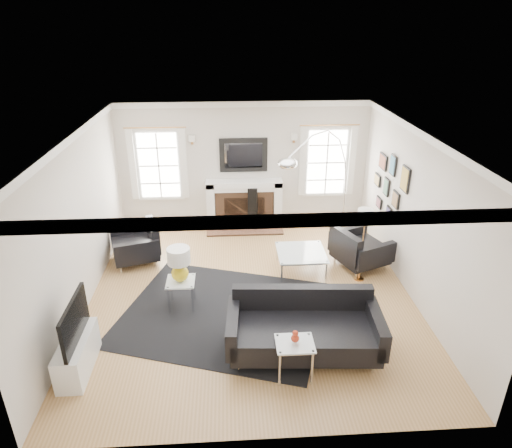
{
  "coord_description": "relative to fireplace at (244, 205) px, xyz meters",
  "views": [
    {
      "loc": [
        -0.34,
        -6.72,
        4.45
      ],
      "look_at": [
        0.11,
        0.3,
        1.21
      ],
      "focal_mm": 32.0,
      "sensor_mm": 36.0,
      "label": 1
    }
  ],
  "objects": [
    {
      "name": "left_wall",
      "position": [
        -2.75,
        -2.79,
        0.86
      ],
      "size": [
        0.04,
        6.0,
        2.8
      ],
      "primitive_type": "cube",
      "color": "beige",
      "rests_on": "floor"
    },
    {
      "name": "window_left",
      "position": [
        -1.85,
        0.16,
        0.92
      ],
      "size": [
        1.24,
        0.15,
        1.62
      ],
      "color": "white",
      "rests_on": "back_wall"
    },
    {
      "name": "stick_floor_lamp",
      "position": [
        2.01,
        -2.43,
        0.67
      ],
      "size": [
        0.28,
        0.28,
        1.4
      ],
      "color": "#C98845",
      "rests_on": "floor"
    },
    {
      "name": "sofa",
      "position": [
        0.68,
        -4.28,
        -0.16
      ],
      "size": [
        2.23,
        1.14,
        0.71
      ],
      "color": "black",
      "rests_on": "floor"
    },
    {
      "name": "arc_floor_lamp",
      "position": [
        1.47,
        -0.95,
        0.81
      ],
      "size": [
        1.77,
        1.64,
        2.5
      ],
      "color": "white",
      "rests_on": "floor"
    },
    {
      "name": "window_right",
      "position": [
        1.85,
        0.16,
        0.92
      ],
      "size": [
        1.24,
        0.15,
        1.62
      ],
      "color": "white",
      "rests_on": "back_wall"
    },
    {
      "name": "speaker_tower",
      "position": [
        0.19,
        -0.14,
        -0.04
      ],
      "size": [
        0.24,
        0.24,
        1.0
      ],
      "primitive_type": "cube",
      "rotation": [
        0.0,
        0.0,
        -0.24
      ],
      "color": "black",
      "rests_on": "floor"
    },
    {
      "name": "right_wall",
      "position": [
        2.75,
        -2.79,
        0.86
      ],
      "size": [
        0.04,
        6.0,
        2.8
      ],
      "primitive_type": "cube",
      "color": "beige",
      "rests_on": "floor"
    },
    {
      "name": "area_rug",
      "position": [
        -0.49,
        -3.32,
        -0.54
      ],
      "size": [
        3.79,
        3.45,
        0.01
      ],
      "primitive_type": "cube",
      "rotation": [
        0.0,
        0.0,
        -0.31
      ],
      "color": "black",
      "rests_on": "floor"
    },
    {
      "name": "front_wall",
      "position": [
        0.0,
        -5.79,
        0.86
      ],
      "size": [
        5.5,
        0.04,
        2.8
      ],
      "primitive_type": "cube",
      "color": "beige",
      "rests_on": "floor"
    },
    {
      "name": "mantel_mirror",
      "position": [
        0.0,
        0.16,
        1.11
      ],
      "size": [
        1.05,
        0.07,
        0.75
      ],
      "color": "black",
      "rests_on": "back_wall"
    },
    {
      "name": "side_table_left",
      "position": [
        -1.16,
        -3.09,
        -0.14
      ],
      "size": [
        0.46,
        0.46,
        0.5
      ],
      "color": "silver",
      "rests_on": "floor"
    },
    {
      "name": "gourd_lamp",
      "position": [
        -1.16,
        -3.09,
        0.3
      ],
      "size": [
        0.37,
        0.37,
        0.59
      ],
      "color": "yellow",
      "rests_on": "side_table_left"
    },
    {
      "name": "coffee_table",
      "position": [
        0.99,
        -2.04,
        -0.18
      ],
      "size": [
        0.9,
        0.9,
        0.4
      ],
      "color": "silver",
      "rests_on": "floor"
    },
    {
      "name": "gallery_wall",
      "position": [
        2.72,
        -1.5,
        0.99
      ],
      "size": [
        0.04,
        1.73,
        1.29
      ],
      "color": "black",
      "rests_on": "right_wall"
    },
    {
      "name": "floor",
      "position": [
        0.0,
        -2.79,
        -0.54
      ],
      "size": [
        6.0,
        6.0,
        0.0
      ],
      "primitive_type": "plane",
      "color": "#A97946",
      "rests_on": "ground"
    },
    {
      "name": "back_wall",
      "position": [
        0.0,
        0.21,
        0.86
      ],
      "size": [
        5.5,
        0.04,
        2.8
      ],
      "primitive_type": "cube",
      "color": "beige",
      "rests_on": "floor"
    },
    {
      "name": "tv_unit",
      "position": [
        -2.44,
        -4.49,
        -0.21
      ],
      "size": [
        0.35,
        1.0,
        1.09
      ],
      "color": "white",
      "rests_on": "floor"
    },
    {
      "name": "crown_molding",
      "position": [
        0.0,
        -2.79,
        2.2
      ],
      "size": [
        5.5,
        6.0,
        0.12
      ],
      "primitive_type": "cube",
      "color": "white",
      "rests_on": "back_wall"
    },
    {
      "name": "ceiling",
      "position": [
        0.0,
        -2.79,
        2.26
      ],
      "size": [
        5.5,
        6.0,
        0.02
      ],
      "primitive_type": "cube",
      "color": "white",
      "rests_on": "back_wall"
    },
    {
      "name": "armchair_right",
      "position": [
        2.09,
        -1.95,
        -0.18
      ],
      "size": [
        1.17,
        1.23,
        0.66
      ],
      "color": "black",
      "rests_on": "floor"
    },
    {
      "name": "nesting_table",
      "position": [
        0.47,
        -4.8,
        -0.11
      ],
      "size": [
        0.5,
        0.42,
        0.55
      ],
      "color": "silver",
      "rests_on": "floor"
    },
    {
      "name": "orange_vase",
      "position": [
        0.47,
        -4.8,
        0.11
      ],
      "size": [
        0.11,
        0.11,
        0.17
      ],
      "color": "#B63017",
      "rests_on": "nesting_table"
    },
    {
      "name": "armchair_left",
      "position": [
        -2.14,
        -1.46,
        -0.19
      ],
      "size": [
        1.08,
        1.15,
        0.64
      ],
      "color": "black",
      "rests_on": "floor"
    },
    {
      "name": "fireplace",
      "position": [
        0.0,
        0.0,
        0.0
      ],
      "size": [
        1.7,
        0.69,
        1.11
      ],
      "color": "white",
      "rests_on": "floor"
    }
  ]
}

